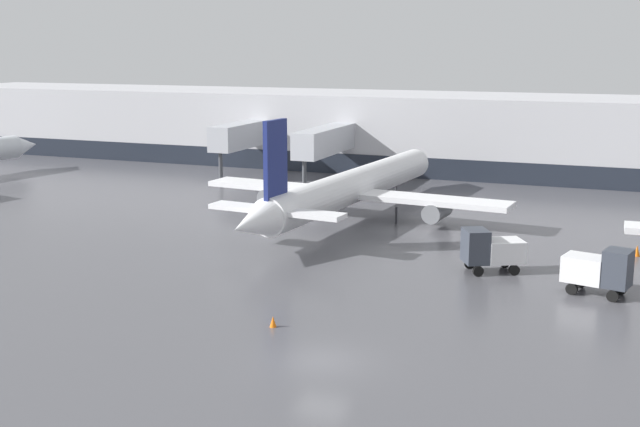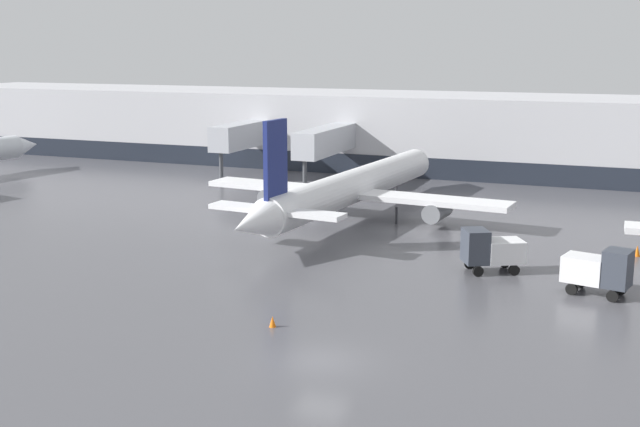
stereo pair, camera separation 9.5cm
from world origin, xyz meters
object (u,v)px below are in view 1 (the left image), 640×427
parked_jet_2 (351,187)px  traffic_cone_1 (273,322)px  service_truck_2 (599,269)px  traffic_cone_0 (637,251)px  service_truck_1 (491,249)px

parked_jet_2 → traffic_cone_1: (5.33, -27.93, -2.37)m
service_truck_2 → traffic_cone_1: 20.12m
service_truck_2 → traffic_cone_0: (2.18, 10.62, -1.20)m
service_truck_1 → traffic_cone_1: bearing=30.8°
parked_jet_2 → traffic_cone_0: size_ratio=48.16×
parked_jet_2 → service_truck_2: bearing=-121.1°
parked_jet_2 → service_truck_1: size_ratio=8.70×
parked_jet_2 → traffic_cone_0: bearing=-96.9°
service_truck_1 → traffic_cone_1: size_ratio=7.36×
service_truck_2 → traffic_cone_1: bearing=-128.5°
traffic_cone_1 → service_truck_1: bearing=59.0°
service_truck_1 → service_truck_2: bearing=130.8°
parked_jet_2 → service_truck_1: (14.29, -12.99, -1.10)m
service_truck_1 → traffic_cone_0: size_ratio=5.54×
service_truck_1 → traffic_cone_0: 12.14m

